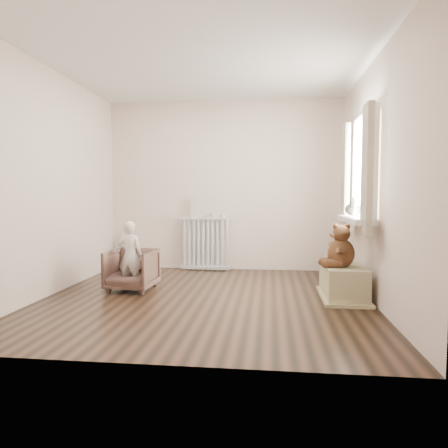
# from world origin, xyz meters

# --- Properties ---
(floor) EXTENTS (3.60, 3.60, 0.01)m
(floor) POSITION_xyz_m (0.00, 0.00, 0.00)
(floor) COLOR black
(floor) RESTS_ON ground
(ceiling) EXTENTS (3.60, 3.60, 0.01)m
(ceiling) POSITION_xyz_m (0.00, 0.00, 2.60)
(ceiling) COLOR white
(ceiling) RESTS_ON ground
(back_wall) EXTENTS (3.60, 0.02, 2.60)m
(back_wall) POSITION_xyz_m (0.00, 1.80, 1.30)
(back_wall) COLOR white
(back_wall) RESTS_ON ground
(front_wall) EXTENTS (3.60, 0.02, 2.60)m
(front_wall) POSITION_xyz_m (0.00, -1.80, 1.30)
(front_wall) COLOR white
(front_wall) RESTS_ON ground
(left_wall) EXTENTS (0.02, 3.60, 2.60)m
(left_wall) POSITION_xyz_m (-1.80, 0.00, 1.30)
(left_wall) COLOR white
(left_wall) RESTS_ON ground
(right_wall) EXTENTS (0.02, 3.60, 2.60)m
(right_wall) POSITION_xyz_m (1.80, 0.00, 1.30)
(right_wall) COLOR white
(right_wall) RESTS_ON ground
(window) EXTENTS (0.03, 0.90, 1.10)m
(window) POSITION_xyz_m (1.76, 0.30, 1.45)
(window) COLOR white
(window) RESTS_ON right_wall
(window_sill) EXTENTS (0.22, 1.10, 0.06)m
(window_sill) POSITION_xyz_m (1.67, 0.30, 0.87)
(window_sill) COLOR silver
(window_sill) RESTS_ON right_wall
(curtain_left) EXTENTS (0.06, 0.26, 1.30)m
(curtain_left) POSITION_xyz_m (1.65, -0.27, 1.39)
(curtain_left) COLOR beige
(curtain_left) RESTS_ON right_wall
(curtain_right) EXTENTS (0.06, 0.26, 1.30)m
(curtain_right) POSITION_xyz_m (1.65, 0.87, 1.39)
(curtain_right) COLOR beige
(curtain_right) RESTS_ON right_wall
(radiator) EXTENTS (0.77, 0.15, 0.81)m
(radiator) POSITION_xyz_m (-0.28, 1.68, 0.39)
(radiator) COLOR silver
(radiator) RESTS_ON floor
(paper_doll) EXTENTS (0.19, 0.02, 0.32)m
(paper_doll) POSITION_xyz_m (-0.41, 1.68, 0.97)
(paper_doll) COLOR beige
(paper_doll) RESTS_ON radiator
(tin_a) EXTENTS (0.09, 0.09, 0.06)m
(tin_a) POSITION_xyz_m (-0.18, 1.68, 0.84)
(tin_a) COLOR #A59E8C
(tin_a) RESTS_ON radiator
(tin_b) EXTENTS (0.08, 0.08, 0.05)m
(tin_b) POSITION_xyz_m (-0.02, 1.68, 0.84)
(tin_b) COLOR #A59E8C
(tin_b) RESTS_ON radiator
(toy_vanity) EXTENTS (0.36, 0.26, 0.57)m
(toy_vanity) POSITION_xyz_m (-1.55, 1.65, 0.28)
(toy_vanity) COLOR silver
(toy_vanity) RESTS_ON floor
(armchair) EXTENTS (0.57, 0.59, 0.50)m
(armchair) POSITION_xyz_m (-0.95, 0.26, 0.25)
(armchair) COLOR #51382F
(armchair) RESTS_ON floor
(child) EXTENTS (0.31, 0.22, 0.82)m
(child) POSITION_xyz_m (-0.95, 0.21, 0.43)
(child) COLOR white
(child) RESTS_ON armchair
(toy_bench) EXTENTS (0.42, 0.80, 0.38)m
(toy_bench) POSITION_xyz_m (1.52, 0.16, 0.20)
(toy_bench) COLOR #BFB88A
(toy_bench) RESTS_ON floor
(teddy_bear) EXTENTS (0.40, 0.33, 0.46)m
(teddy_bear) POSITION_xyz_m (1.47, 0.04, 0.67)
(teddy_bear) COLOR #392111
(teddy_bear) RESTS_ON toy_bench
(plush_cat) EXTENTS (0.22, 0.30, 0.23)m
(plush_cat) POSITION_xyz_m (1.66, 0.42, 1.00)
(plush_cat) COLOR #656156
(plush_cat) RESTS_ON window_sill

